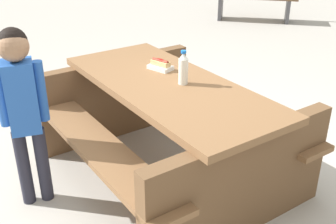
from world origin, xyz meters
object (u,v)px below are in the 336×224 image
Objects in this scene: picnic_table at (168,122)px; hotdog_tray at (160,65)px; soda_bottle at (183,69)px; child_in_coat at (22,98)px.

hotdog_tray is at bearing -8.58° from picnic_table.
picnic_table is 0.44m from hotdog_tray.
soda_bottle is at bearing -119.11° from picnic_table.
hotdog_tray is 0.17× the size of child_in_coat.
picnic_table is 1.71× the size of child_in_coat.
child_in_coat reaches higher than hotdog_tray.
picnic_table is 9.88× the size of hotdog_tray.
hotdog_tray is at bearing -75.65° from child_in_coat.
child_in_coat is at bearing 88.95° from picnic_table.
picnic_table is 8.75× the size of soda_bottle.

